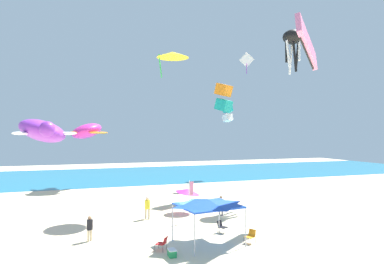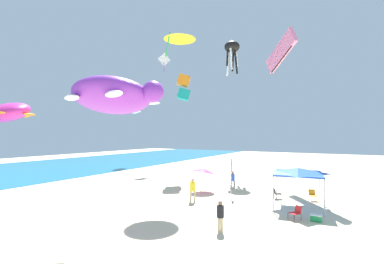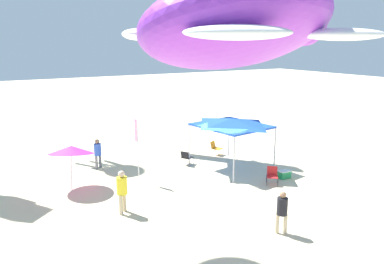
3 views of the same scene
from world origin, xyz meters
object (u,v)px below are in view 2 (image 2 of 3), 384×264
(folding_chair_right_of_tent, at_px, (296,212))
(cooler_box, at_px, (316,218))
(folding_chair_left_of_tent, at_px, (313,194))
(person_near_umbrella, at_px, (220,213))
(kite_diamond_white, at_px, (164,60))
(kite_turtle_purple, at_px, (113,96))
(person_beachcomber, at_px, (233,179))
(kite_octopus_black, at_px, (232,49))
(person_by_tent, at_px, (193,188))
(kite_parafoil_pink, at_px, (280,52))
(kite_box_teal, at_px, (135,106))
(folding_chair_facing_ocean, at_px, (277,193))
(beach_umbrella, at_px, (204,170))
(kite_turtle_magenta, at_px, (8,113))
(kite_box_orange, at_px, (184,88))
(canopy_tent, at_px, (298,171))
(kite_delta_yellow, at_px, (180,36))
(banner_flag, at_px, (231,173))

(folding_chair_right_of_tent, distance_m, cooler_box, 1.14)
(folding_chair_left_of_tent, bearing_deg, person_near_umbrella, -138.81)
(kite_diamond_white, bearing_deg, kite_turtle_purple, -116.06)
(person_beachcomber, distance_m, kite_octopus_black, 19.17)
(person_by_tent, bearing_deg, kite_parafoil_pink, 28.53)
(folding_chair_left_of_tent, xyz_separation_m, cooler_box, (-5.28, -0.66, -0.27))
(person_beachcomber, height_order, kite_box_teal, kite_box_teal)
(kite_parafoil_pink, bearing_deg, kite_turtle_purple, 129.12)
(folding_chair_facing_ocean, bearing_deg, kite_octopus_black, 5.95)
(beach_umbrella, relative_size, kite_turtle_magenta, 0.39)
(person_by_tent, bearing_deg, kite_octopus_black, 57.58)
(folding_chair_facing_ocean, distance_m, kite_box_orange, 17.07)
(kite_parafoil_pink, xyz_separation_m, kite_box_teal, (4.70, 25.37, -3.93))
(folding_chair_facing_ocean, relative_size, person_beachcomber, 0.50)
(canopy_tent, height_order, kite_parafoil_pink, kite_parafoil_pink)
(cooler_box, distance_m, person_by_tent, 8.57)
(kite_box_orange, bearing_deg, kite_turtle_magenta, -70.10)
(canopy_tent, relative_size, kite_delta_yellow, 0.98)
(person_near_umbrella, distance_m, person_by_tent, 6.25)
(folding_chair_left_of_tent, xyz_separation_m, kite_diamond_white, (12.11, 23.16, 16.84))
(kite_turtle_purple, xyz_separation_m, kite_turtle_magenta, (3.40, 18.04, 0.20))
(person_by_tent, xyz_separation_m, kite_box_orange, (9.82, 6.95, 9.84))
(folding_chair_left_of_tent, bearing_deg, kite_turtle_purple, -150.63)
(cooler_box, distance_m, kite_box_orange, 21.34)
(canopy_tent, bearing_deg, cooler_box, -152.95)
(canopy_tent, relative_size, kite_octopus_black, 0.87)
(folding_chair_left_of_tent, distance_m, cooler_box, 5.33)
(kite_parafoil_pink, bearing_deg, folding_chair_facing_ocean, 150.07)
(folding_chair_facing_ocean, bearing_deg, banner_flag, 79.61)
(folding_chair_facing_ocean, xyz_separation_m, banner_flag, (-1.16, 3.39, 1.47))
(kite_box_orange, distance_m, kite_diamond_white, 12.82)
(kite_octopus_black, bearing_deg, kite_parafoil_pink, 111.11)
(kite_turtle_purple, xyz_separation_m, kite_parafoil_pink, (20.04, -4.23, 7.09))
(person_beachcomber, bearing_deg, kite_turtle_purple, 54.79)
(kite_box_orange, relative_size, kite_box_teal, 1.17)
(cooler_box, height_order, person_beachcomber, person_beachcomber)
(kite_octopus_black, xyz_separation_m, kite_box_teal, (0.95, 18.26, -6.64))
(canopy_tent, relative_size, kite_box_orange, 1.23)
(kite_diamond_white, distance_m, kite_parafoil_pink, 20.18)
(kite_turtle_purple, bearing_deg, kite_delta_yellow, 92.18)
(banner_flag, bearing_deg, kite_delta_yellow, 90.53)
(kite_turtle_purple, bearing_deg, kite_box_orange, 98.06)
(kite_delta_yellow, distance_m, kite_turtle_magenta, 18.19)
(person_near_umbrella, xyz_separation_m, kite_parafoil_pink, (16.81, 0.28, 13.20))
(canopy_tent, height_order, person_near_umbrella, canopy_tent)
(canopy_tent, bearing_deg, kite_box_teal, 62.96)
(banner_flag, bearing_deg, cooler_box, -116.24)
(folding_chair_facing_ocean, bearing_deg, person_beachcomber, 37.56)
(banner_flag, height_order, person_by_tent, banner_flag)
(kite_parafoil_pink, bearing_deg, kite_box_teal, 40.53)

